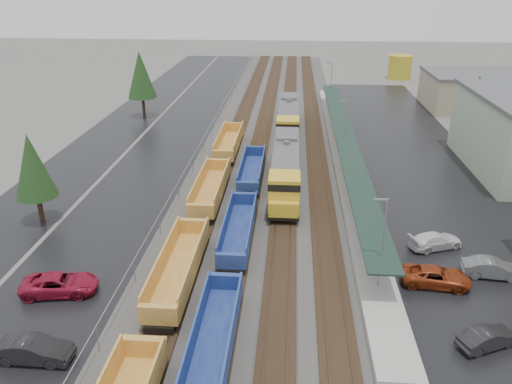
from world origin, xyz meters
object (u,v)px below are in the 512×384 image
(storage_tank, at_px, (400,67))
(parked_car_west_b, at_px, (33,350))
(well_string_blue, at_px, (214,340))
(parked_car_east_a, at_px, (488,338))
(parked_car_west_c, at_px, (60,284))
(parked_car_east_b, at_px, (436,277))
(parked_car_east_e, at_px, (492,268))
(locomotive_trail, at_px, (288,119))
(locomotive_lead, at_px, (286,168))
(parked_car_east_c, at_px, (435,241))
(well_string_yellow, at_px, (179,268))

(storage_tank, bearing_deg, parked_car_west_b, -112.74)
(well_string_blue, xyz_separation_m, parked_car_east_a, (17.80, 2.03, -0.44))
(well_string_blue, height_order, parked_car_west_c, well_string_blue)
(parked_car_west_c, bearing_deg, parked_car_east_b, -92.65)
(parked_car_east_b, distance_m, parked_car_east_e, 5.06)
(parked_car_west_c, bearing_deg, well_string_blue, -123.47)
(locomotive_trail, xyz_separation_m, parked_car_west_c, (-16.83, -42.70, -1.69))
(locomotive_lead, distance_m, parked_car_east_c, 18.61)
(parked_car_east_b, bearing_deg, parked_car_east_c, -7.58)
(parked_car_east_e, bearing_deg, locomotive_lead, 50.92)
(locomotive_lead, xyz_separation_m, well_string_blue, (-4.00, -27.53, -1.35))
(parked_car_west_c, xyz_separation_m, parked_car_east_b, (29.08, 3.26, -0.05))
(well_string_yellow, bearing_deg, locomotive_lead, 67.66)
(storage_tank, relative_size, parked_car_west_b, 1.10)
(storage_tank, bearing_deg, parked_car_east_c, -98.27)
(parked_car_west_b, relative_size, parked_car_east_e, 1.05)
(parked_car_east_e, bearing_deg, parked_car_west_c, 103.70)
(parked_car_east_a, bearing_deg, parked_car_west_c, 58.30)
(well_string_yellow, xyz_separation_m, parked_car_east_e, (25.07, 2.55, -0.43))
(well_string_blue, xyz_separation_m, parked_car_east_b, (16.25, 9.09, -0.39))
(well_string_blue, height_order, parked_car_east_b, well_string_blue)
(parked_car_west_c, bearing_deg, parked_car_east_a, -106.12)
(parked_car_east_a, bearing_deg, parked_car_east_c, -24.09)
(well_string_blue, height_order, storage_tank, storage_tank)
(parked_car_west_b, relative_size, parked_car_east_a, 1.16)
(well_string_yellow, height_order, storage_tank, storage_tank)
(parked_car_east_a, relative_size, parked_car_east_b, 0.79)
(parked_car_west_b, bearing_deg, well_string_yellow, -37.14)
(parked_car_east_c, bearing_deg, locomotive_trail, 1.16)
(parked_car_east_c, bearing_deg, parked_car_east_b, 145.44)
(parked_car_east_c, bearing_deg, storage_tank, -29.32)
(locomotive_lead, bearing_deg, parked_car_east_a, -61.58)
(well_string_yellow, bearing_deg, well_string_blue, -63.60)
(parked_car_west_c, distance_m, parked_car_east_c, 31.87)
(well_string_blue, bearing_deg, parked_car_east_a, 6.49)
(well_string_yellow, xyz_separation_m, storage_tank, (33.40, 87.62, 1.48))
(parked_car_west_b, distance_m, parked_car_east_e, 34.53)
(parked_car_east_c, bearing_deg, well_string_blue, 109.32)
(locomotive_trail, distance_m, parked_car_east_b, 41.33)
(storage_tank, xyz_separation_m, parked_car_east_b, (-13.15, -86.59, -1.94))
(locomotive_trail, bearing_deg, well_string_blue, -94.71)
(parked_car_west_c, height_order, parked_car_east_a, parked_car_west_c)
(well_string_yellow, xyz_separation_m, parked_car_east_c, (21.68, 6.97, -0.49))
(parked_car_west_b, bearing_deg, parked_car_east_a, -82.80)
(well_string_yellow, distance_m, parked_car_west_c, 9.11)
(storage_tank, height_order, parked_car_west_b, storage_tank)
(parked_car_west_c, xyz_separation_m, parked_car_east_c, (30.50, 9.21, -0.08))
(locomotive_trail, relative_size, storage_tank, 3.85)
(locomotive_lead, xyz_separation_m, parked_car_east_e, (17.07, -16.92, -1.72))
(locomotive_trail, distance_m, parked_car_east_a, 48.54)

